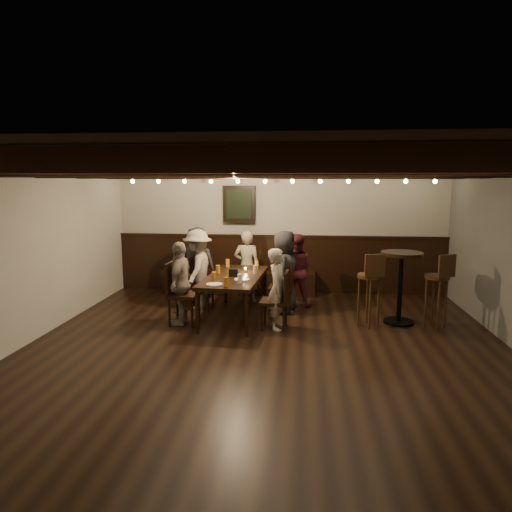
# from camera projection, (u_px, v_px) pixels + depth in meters

# --- Properties ---
(room) EXTENTS (7.00, 7.00, 7.00)m
(room) POSITION_uv_depth(u_px,v_px,m) (260.00, 247.00, 7.84)
(room) COLOR black
(room) RESTS_ON ground
(dining_table) EXTENTS (0.96, 1.91, 0.70)m
(dining_table) POSITION_uv_depth(u_px,v_px,m) (235.00, 279.00, 7.31)
(dining_table) COLOR black
(dining_table) RESTS_ON floor
(chair_left_near) EXTENTS (0.44, 0.44, 0.90)m
(chair_left_near) POSITION_uv_depth(u_px,v_px,m) (200.00, 293.00, 7.93)
(chair_left_near) COLOR black
(chair_left_near) RESTS_ON floor
(chair_left_far) EXTENTS (0.47, 0.47, 0.97)m
(chair_left_far) POSITION_uv_depth(u_px,v_px,m) (183.00, 305.00, 7.05)
(chair_left_far) COLOR black
(chair_left_far) RESTS_ON floor
(chair_right_near) EXTENTS (0.43, 0.43, 0.89)m
(chair_right_near) POSITION_uv_depth(u_px,v_px,m) (282.00, 296.00, 7.69)
(chair_right_near) COLOR black
(chair_right_near) RESTS_ON floor
(chair_right_far) EXTENTS (0.43, 0.43, 0.88)m
(chair_right_far) POSITION_uv_depth(u_px,v_px,m) (275.00, 311.00, 6.82)
(chair_right_far) COLOR black
(chair_right_far) RESTS_ON floor
(person_bench_left) EXTENTS (0.70, 0.48, 1.38)m
(person_bench_left) POSITION_uv_depth(u_px,v_px,m) (197.00, 264.00, 8.33)
(person_bench_left) COLOR #29292B
(person_bench_left) RESTS_ON floor
(person_bench_centre) EXTENTS (0.50, 0.35, 1.31)m
(person_bench_centre) POSITION_uv_depth(u_px,v_px,m) (247.00, 266.00, 8.33)
(person_bench_centre) COLOR gray
(person_bench_centre) RESTS_ON floor
(person_bench_right) EXTENTS (0.66, 0.53, 1.29)m
(person_bench_right) POSITION_uv_depth(u_px,v_px,m) (295.00, 270.00, 8.04)
(person_bench_right) COLOR maroon
(person_bench_right) RESTS_ON floor
(person_left_near) EXTENTS (0.57, 0.93, 1.38)m
(person_left_near) POSITION_uv_depth(u_px,v_px,m) (198.00, 269.00, 7.87)
(person_left_near) COLOR gray
(person_left_near) RESTS_ON floor
(person_left_far) EXTENTS (0.36, 0.78, 1.29)m
(person_left_far) POSITION_uv_depth(u_px,v_px,m) (181.00, 283.00, 7.00)
(person_left_far) COLOR gray
(person_left_far) RESTS_ON floor
(person_right_near) EXTENTS (0.49, 0.71, 1.39)m
(person_right_near) POSITION_uv_depth(u_px,v_px,m) (284.00, 272.00, 7.62)
(person_right_near) COLOR black
(person_right_near) RESTS_ON floor
(person_right_far) EXTENTS (0.32, 0.46, 1.22)m
(person_right_far) POSITION_uv_depth(u_px,v_px,m) (278.00, 289.00, 6.76)
(person_right_far) COLOR #B2A596
(person_right_far) RESTS_ON floor
(pint_a) EXTENTS (0.07, 0.07, 0.14)m
(pint_a) POSITION_uv_depth(u_px,v_px,m) (227.00, 263.00, 8.02)
(pint_a) COLOR #BF7219
(pint_a) RESTS_ON dining_table
(pint_b) EXTENTS (0.07, 0.07, 0.14)m
(pint_b) POSITION_uv_depth(u_px,v_px,m) (257.00, 265.00, 7.88)
(pint_b) COLOR #BF7219
(pint_b) RESTS_ON dining_table
(pint_c) EXTENTS (0.07, 0.07, 0.14)m
(pint_c) POSITION_uv_depth(u_px,v_px,m) (218.00, 269.00, 7.44)
(pint_c) COLOR #BF7219
(pint_c) RESTS_ON dining_table
(pint_d) EXTENTS (0.07, 0.07, 0.14)m
(pint_d) POSITION_uv_depth(u_px,v_px,m) (255.00, 269.00, 7.44)
(pint_d) COLOR silver
(pint_d) RESTS_ON dining_table
(pint_e) EXTENTS (0.07, 0.07, 0.14)m
(pint_e) POSITION_uv_depth(u_px,v_px,m) (214.00, 276.00, 6.89)
(pint_e) COLOR #BF7219
(pint_e) RESTS_ON dining_table
(pint_f) EXTENTS (0.07, 0.07, 0.14)m
(pint_f) POSITION_uv_depth(u_px,v_px,m) (240.00, 279.00, 6.72)
(pint_f) COLOR silver
(pint_f) RESTS_ON dining_table
(pint_g) EXTENTS (0.07, 0.07, 0.14)m
(pint_g) POSITION_uv_depth(u_px,v_px,m) (226.00, 282.00, 6.51)
(pint_g) COLOR #BF7219
(pint_g) RESTS_ON dining_table
(plate_near) EXTENTS (0.24, 0.24, 0.01)m
(plate_near) POSITION_uv_depth(u_px,v_px,m) (214.00, 284.00, 6.65)
(plate_near) COLOR white
(plate_near) RESTS_ON dining_table
(plate_far) EXTENTS (0.24, 0.24, 0.01)m
(plate_far) POSITION_uv_depth(u_px,v_px,m) (242.00, 279.00, 6.98)
(plate_far) COLOR white
(plate_far) RESTS_ON dining_table
(condiment_caddy) EXTENTS (0.15, 0.10, 0.12)m
(condiment_caddy) POSITION_uv_depth(u_px,v_px,m) (234.00, 272.00, 7.25)
(condiment_caddy) COLOR black
(condiment_caddy) RESTS_ON dining_table
(candle) EXTENTS (0.05, 0.05, 0.05)m
(candle) POSITION_uv_depth(u_px,v_px,m) (245.00, 271.00, 7.57)
(candle) COLOR beige
(candle) RESTS_ON dining_table
(high_top_table) EXTENTS (0.63, 0.63, 1.12)m
(high_top_table) POSITION_uv_depth(u_px,v_px,m) (401.00, 277.00, 7.01)
(high_top_table) COLOR black
(high_top_table) RESTS_ON floor
(bar_stool_left) EXTENTS (0.38, 0.40, 1.14)m
(bar_stool_left) POSITION_uv_depth(u_px,v_px,m) (369.00, 299.00, 6.91)
(bar_stool_left) COLOR #332210
(bar_stool_left) RESTS_ON floor
(bar_stool_right) EXTENTS (0.41, 0.42, 1.14)m
(bar_stool_right) POSITION_uv_depth(u_px,v_px,m) (436.00, 300.00, 6.86)
(bar_stool_right) COLOR #332210
(bar_stool_right) RESTS_ON floor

